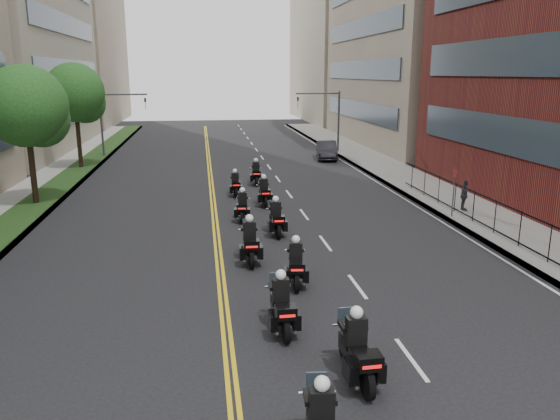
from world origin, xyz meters
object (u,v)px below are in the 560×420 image
(motorcycle_1, at_px, (357,352))
(motorcycle_2, at_px, (282,307))
(motorcycle_9, at_px, (256,174))
(motorcycle_8, at_px, (235,185))
(motorcycle_7, at_px, (264,193))
(motorcycle_5, at_px, (276,219))
(pedestrian_c, at_px, (464,196))
(motorcycle_3, at_px, (296,265))
(parked_sedan, at_px, (327,150))
(motorcycle_4, at_px, (250,243))
(motorcycle_6, at_px, (243,207))

(motorcycle_1, relative_size, motorcycle_2, 1.03)
(motorcycle_2, height_order, motorcycle_9, motorcycle_2)
(motorcycle_1, bearing_deg, motorcycle_8, 92.33)
(motorcycle_7, bearing_deg, motorcycle_5, -90.51)
(motorcycle_9, distance_m, pedestrian_c, 13.65)
(motorcycle_7, relative_size, motorcycle_8, 1.07)
(motorcycle_3, height_order, motorcycle_7, motorcycle_3)
(motorcycle_2, xyz_separation_m, parked_sedan, (8.48, 31.33, 0.05))
(motorcycle_3, height_order, motorcycle_5, motorcycle_5)
(motorcycle_7, relative_size, parked_sedan, 0.51)
(motorcycle_5, relative_size, parked_sedan, 0.52)
(motorcycle_4, relative_size, motorcycle_7, 1.09)
(motorcycle_8, height_order, parked_sedan, motorcycle_8)
(motorcycle_4, relative_size, motorcycle_9, 1.08)
(motorcycle_8, bearing_deg, motorcycle_7, -62.44)
(motorcycle_2, height_order, parked_sedan, motorcycle_2)
(motorcycle_9, xyz_separation_m, pedestrian_c, (10.05, -9.23, 0.27))
(motorcycle_6, bearing_deg, motorcycle_5, -56.98)
(motorcycle_9, bearing_deg, motorcycle_6, -96.57)
(motorcycle_1, bearing_deg, parked_sedan, 76.27)
(motorcycle_1, bearing_deg, motorcycle_7, 88.48)
(motorcycle_1, distance_m, motorcycle_4, 9.01)
(motorcycle_4, height_order, motorcycle_6, motorcycle_4)
(motorcycle_6, bearing_deg, motorcycle_2, -82.58)
(motorcycle_4, distance_m, motorcycle_8, 12.01)
(motorcycle_3, bearing_deg, motorcycle_7, 96.02)
(motorcycle_2, distance_m, motorcycle_8, 18.01)
(motorcycle_1, distance_m, motorcycle_8, 20.91)
(motorcycle_5, relative_size, motorcycle_6, 1.07)
(motorcycle_1, xyz_separation_m, motorcycle_3, (-0.40, 6.28, -0.04))
(motorcycle_2, distance_m, motorcycle_4, 6.00)
(motorcycle_1, xyz_separation_m, motorcycle_8, (-1.59, 20.85, -0.09))
(motorcycle_7, bearing_deg, motorcycle_4, -99.34)
(motorcycle_5, distance_m, motorcycle_6, 2.99)
(motorcycle_5, bearing_deg, motorcycle_9, 88.57)
(motorcycle_7, distance_m, parked_sedan, 17.58)
(parked_sedan, bearing_deg, motorcycle_5, -99.23)
(motorcycle_1, distance_m, motorcycle_7, 18.15)
(motorcycle_7, height_order, pedestrian_c, pedestrian_c)
(motorcycle_8, distance_m, pedestrian_c, 13.08)
(motorcycle_8, bearing_deg, motorcycle_6, -90.37)
(motorcycle_8, height_order, pedestrian_c, pedestrian_c)
(pedestrian_c, bearing_deg, motorcycle_9, 58.53)
(motorcycle_7, bearing_deg, motorcycle_3, -90.68)
(parked_sedan, bearing_deg, motorcycle_2, -95.75)
(motorcycle_3, bearing_deg, motorcycle_8, 101.86)
(motorcycle_2, height_order, motorcycle_3, motorcycle_2)
(parked_sedan, bearing_deg, motorcycle_6, -105.02)
(motorcycle_9, relative_size, pedestrian_c, 1.46)
(motorcycle_5, xyz_separation_m, motorcycle_7, (0.10, 5.74, -0.02))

